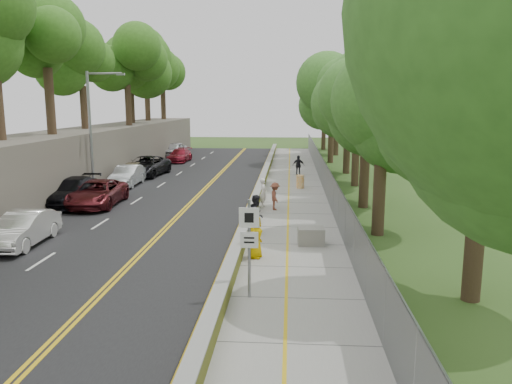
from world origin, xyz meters
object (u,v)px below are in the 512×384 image
object	(u,v)px
car_1	(23,229)
painter_0	(255,237)
signpost	(249,238)
person_far	(298,165)
car_2	(97,193)
streetlight	(94,124)
concrete_block	(311,236)
construction_barrel	(300,182)

from	to	relation	value
car_1	painter_0	distance (m)	10.02
signpost	person_far	world-z (taller)	signpost
car_1	car_2	bearing A→B (deg)	88.44
streetlight	signpost	distance (m)	20.72
signpost	car_1	bearing A→B (deg)	153.07
signpost	car_1	xyz separation A→B (m)	(-10.05, 5.11, -1.21)
person_far	painter_0	bearing A→B (deg)	91.58
car_2	person_far	bearing A→B (deg)	45.24
signpost	painter_0	bearing A→B (deg)	91.28
concrete_block	person_far	bearing A→B (deg)	90.65
signpost	painter_0	world-z (taller)	signpost
concrete_block	person_far	distance (m)	20.50
signpost	car_2	distance (m)	16.74
car_1	concrete_block	bearing A→B (deg)	2.71
construction_barrel	car_2	size ratio (longest dim) A/B	0.17
streetlight	painter_0	xyz separation A→B (m)	(11.42, -13.00, -3.75)
car_2	person_far	world-z (taller)	person_far
painter_0	car_1	bearing A→B (deg)	98.80
construction_barrel	painter_0	xyz separation A→B (m)	(-2.04, -16.25, 0.38)
construction_barrel	person_far	size ratio (longest dim) A/B	0.56
signpost	painter_0	xyz separation A→B (m)	(-0.09, 4.02, -1.07)
streetlight	car_1	bearing A→B (deg)	-83.00
car_1	person_far	xyz separation A→B (m)	(11.97, 21.40, 0.13)
concrete_block	car_1	world-z (taller)	car_1
car_1	painter_0	size ratio (longest dim) A/B	2.57
painter_0	person_far	size ratio (longest dim) A/B	1.01
signpost	concrete_block	xyz separation A→B (m)	(2.15, 6.02, -1.54)
concrete_block	car_1	bearing A→B (deg)	-175.73
construction_barrel	car_2	distance (m)	13.86
concrete_block	painter_0	xyz separation A→B (m)	(-2.24, -2.00, 0.47)
signpost	construction_barrel	world-z (taller)	signpost
person_far	concrete_block	bearing A→B (deg)	97.33
concrete_block	streetlight	bearing A→B (deg)	141.16
signpost	person_far	distance (m)	26.60
streetlight	concrete_block	bearing A→B (deg)	-38.84
signpost	car_1	size ratio (longest dim) A/B	0.72
concrete_block	car_2	distance (m)	14.23
car_1	person_far	size ratio (longest dim) A/B	2.59
person_far	signpost	bearing A→B (deg)	92.54
streetlight	construction_barrel	bearing A→B (deg)	13.55
concrete_block	painter_0	world-z (taller)	painter_0
car_1	car_2	size ratio (longest dim) A/B	0.80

